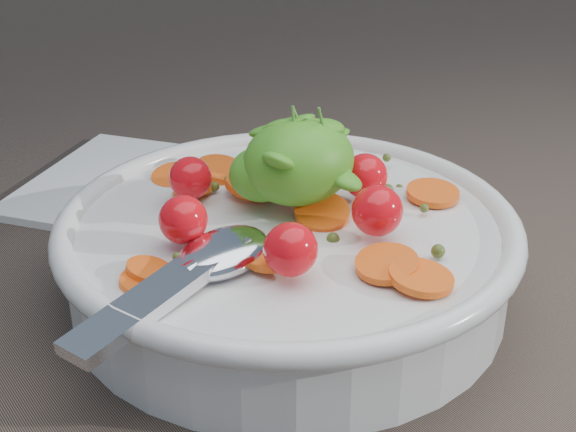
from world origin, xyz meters
TOP-DOWN VIEW (x-y plane):
  - ground at (0.00, 0.00)m, footprint 6.00×6.00m
  - bowl at (-0.01, -0.01)m, footprint 0.32×0.29m
  - napkin at (-0.02, 0.20)m, footprint 0.24×0.23m

SIDE VIEW (x-z plane):
  - ground at x=0.00m, z-range 0.00..0.00m
  - napkin at x=-0.02m, z-range 0.00..0.01m
  - bowl at x=-0.01m, z-range -0.03..0.10m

